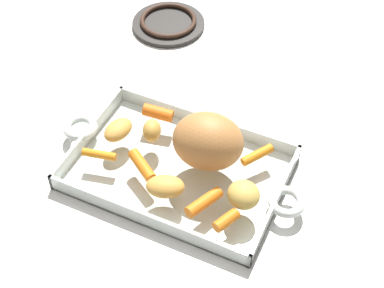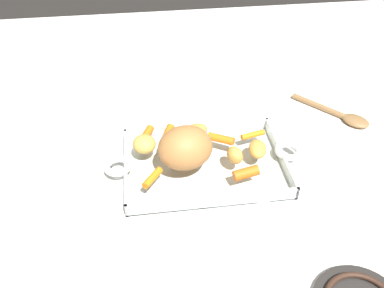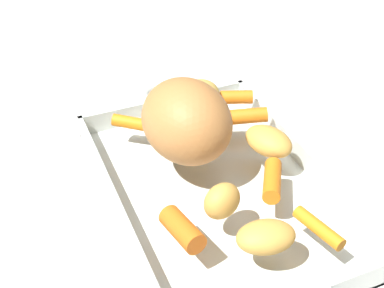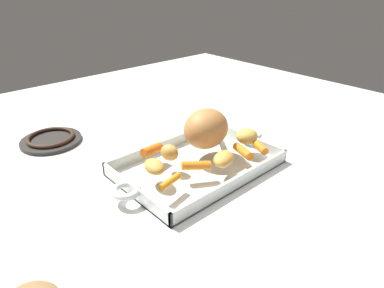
{
  "view_description": "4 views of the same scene",
  "coord_description": "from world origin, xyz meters",
  "px_view_note": "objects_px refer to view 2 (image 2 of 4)",
  "views": [
    {
      "loc": [
        0.3,
        -0.57,
        0.79
      ],
      "look_at": [
        0.02,
        0.01,
        0.07
      ],
      "focal_mm": 54.14,
      "sensor_mm": 36.0,
      "label": 1
    },
    {
      "loc": [
        0.12,
        0.65,
        0.65
      ],
      "look_at": [
        0.03,
        -0.03,
        0.05
      ],
      "focal_mm": 36.89,
      "sensor_mm": 36.0,
      "label": 2
    },
    {
      "loc": [
        -0.41,
        0.21,
        0.42
      ],
      "look_at": [
        0.02,
        0.03,
        0.07
      ],
      "focal_mm": 48.39,
      "sensor_mm": 36.0,
      "label": 3
    },
    {
      "loc": [
        -0.48,
        -0.51,
        0.42
      ],
      "look_at": [
        0.01,
        0.03,
        0.05
      ],
      "focal_mm": 31.4,
      "sensor_mm": 36.0,
      "label": 4
    }
  ],
  "objects_px": {
    "potato_corner": "(235,155)",
    "potato_golden_large": "(195,131)",
    "baby_carrot_center_left": "(147,134)",
    "baby_carrot_northeast": "(246,173)",
    "roasting_dish": "(205,164)",
    "baby_carrot_southeast": "(167,136)",
    "pork_roast": "(185,148)",
    "serving_spoon": "(342,115)",
    "baby_carrot_short": "(153,178)",
    "baby_carrot_long": "(253,135)",
    "potato_halved": "(144,144)",
    "potato_near_roast": "(258,149)",
    "baby_carrot_center_right": "(221,139)"
  },
  "relations": [
    {
      "from": "potato_golden_large",
      "to": "potato_near_roast",
      "type": "distance_m",
      "value": 0.15
    },
    {
      "from": "baby_carrot_southeast",
      "to": "potato_near_roast",
      "type": "relative_size",
      "value": 1.15
    },
    {
      "from": "baby_carrot_northeast",
      "to": "serving_spoon",
      "type": "bearing_deg",
      "value": -145.84
    },
    {
      "from": "baby_carrot_northeast",
      "to": "baby_carrot_long",
      "type": "bearing_deg",
      "value": -110.37
    },
    {
      "from": "baby_carrot_center_left",
      "to": "pork_roast",
      "type": "bearing_deg",
      "value": 126.66
    },
    {
      "from": "baby_carrot_center_left",
      "to": "potato_halved",
      "type": "relative_size",
      "value": 0.83
    },
    {
      "from": "potato_corner",
      "to": "potato_golden_large",
      "type": "bearing_deg",
      "value": -52.48
    },
    {
      "from": "pork_roast",
      "to": "potato_near_roast",
      "type": "xyz_separation_m",
      "value": [
        -0.17,
        -0.01,
        -0.03
      ]
    },
    {
      "from": "baby_carrot_southeast",
      "to": "potato_golden_large",
      "type": "height_order",
      "value": "potato_golden_large"
    },
    {
      "from": "baby_carrot_northeast",
      "to": "potato_corner",
      "type": "height_order",
      "value": "potato_corner"
    },
    {
      "from": "pork_roast",
      "to": "baby_carrot_short",
      "type": "height_order",
      "value": "pork_roast"
    },
    {
      "from": "potato_corner",
      "to": "potato_halved",
      "type": "bearing_deg",
      "value": -17.75
    },
    {
      "from": "serving_spoon",
      "to": "potato_halved",
      "type": "bearing_deg",
      "value": -121.27
    },
    {
      "from": "roasting_dish",
      "to": "pork_roast",
      "type": "relative_size",
      "value": 3.82
    },
    {
      "from": "baby_carrot_long",
      "to": "baby_carrot_short",
      "type": "xyz_separation_m",
      "value": [
        0.25,
        0.11,
        0.0
      ]
    },
    {
      "from": "baby_carrot_center_left",
      "to": "potato_halved",
      "type": "distance_m",
      "value": 0.05
    },
    {
      "from": "baby_carrot_northeast",
      "to": "potato_golden_large",
      "type": "bearing_deg",
      "value": -58.9
    },
    {
      "from": "potato_corner",
      "to": "serving_spoon",
      "type": "bearing_deg",
      "value": -153.45
    },
    {
      "from": "baby_carrot_southeast",
      "to": "baby_carrot_short",
      "type": "distance_m",
      "value": 0.14
    },
    {
      "from": "baby_carrot_short",
      "to": "pork_roast",
      "type": "bearing_deg",
      "value": -151.7
    },
    {
      "from": "baby_carrot_short",
      "to": "potato_corner",
      "type": "distance_m",
      "value": 0.19
    },
    {
      "from": "baby_carrot_short",
      "to": "baby_carrot_northeast",
      "type": "bearing_deg",
      "value": 175.47
    },
    {
      "from": "pork_roast",
      "to": "serving_spoon",
      "type": "xyz_separation_m",
      "value": [
        -0.44,
        -0.16,
        -0.08
      ]
    },
    {
      "from": "pork_roast",
      "to": "baby_carrot_long",
      "type": "bearing_deg",
      "value": -157.15
    },
    {
      "from": "roasting_dish",
      "to": "serving_spoon",
      "type": "height_order",
      "value": "roasting_dish"
    },
    {
      "from": "baby_carrot_long",
      "to": "potato_halved",
      "type": "relative_size",
      "value": 1.1
    },
    {
      "from": "baby_carrot_southeast",
      "to": "baby_carrot_northeast",
      "type": "distance_m",
      "value": 0.22
    },
    {
      "from": "baby_carrot_northeast",
      "to": "potato_halved",
      "type": "xyz_separation_m",
      "value": [
        0.21,
        -0.11,
        0.01
      ]
    },
    {
      "from": "baby_carrot_center_right",
      "to": "potato_near_roast",
      "type": "bearing_deg",
      "value": 145.71
    },
    {
      "from": "potato_near_roast",
      "to": "roasting_dish",
      "type": "bearing_deg",
      "value": -3.51
    },
    {
      "from": "baby_carrot_long",
      "to": "potato_golden_large",
      "type": "height_order",
      "value": "potato_golden_large"
    },
    {
      "from": "roasting_dish",
      "to": "pork_roast",
      "type": "distance_m",
      "value": 0.09
    },
    {
      "from": "baby_carrot_southeast",
      "to": "baby_carrot_long",
      "type": "height_order",
      "value": "baby_carrot_southeast"
    },
    {
      "from": "potato_near_roast",
      "to": "serving_spoon",
      "type": "relative_size",
      "value": 0.32
    },
    {
      "from": "roasting_dish",
      "to": "baby_carrot_northeast",
      "type": "distance_m",
      "value": 0.12
    },
    {
      "from": "roasting_dish",
      "to": "baby_carrot_center_left",
      "type": "relative_size",
      "value": 10.26
    },
    {
      "from": "potato_halved",
      "to": "baby_carrot_center_left",
      "type": "bearing_deg",
      "value": -99.45
    },
    {
      "from": "baby_carrot_center_left",
      "to": "potato_golden_large",
      "type": "distance_m",
      "value": 0.12
    },
    {
      "from": "baby_carrot_center_left",
      "to": "potato_halved",
      "type": "xyz_separation_m",
      "value": [
        0.01,
        0.05,
        0.01
      ]
    },
    {
      "from": "roasting_dish",
      "to": "potato_near_roast",
      "type": "bearing_deg",
      "value": 176.49
    },
    {
      "from": "baby_carrot_long",
      "to": "baby_carrot_short",
      "type": "distance_m",
      "value": 0.27
    },
    {
      "from": "baby_carrot_center_left",
      "to": "potato_golden_large",
      "type": "relative_size",
      "value": 0.71
    },
    {
      "from": "baby_carrot_southeast",
      "to": "baby_carrot_center_left",
      "type": "relative_size",
      "value": 1.53
    },
    {
      "from": "roasting_dish",
      "to": "baby_carrot_southeast",
      "type": "relative_size",
      "value": 6.7
    },
    {
      "from": "baby_carrot_long",
      "to": "baby_carrot_center_left",
      "type": "relative_size",
      "value": 1.33
    },
    {
      "from": "baby_carrot_northeast",
      "to": "baby_carrot_short",
      "type": "distance_m",
      "value": 0.2
    },
    {
      "from": "baby_carrot_center_left",
      "to": "potato_corner",
      "type": "distance_m",
      "value": 0.22
    },
    {
      "from": "baby_carrot_long",
      "to": "potato_halved",
      "type": "height_order",
      "value": "potato_halved"
    },
    {
      "from": "baby_carrot_southeast",
      "to": "baby_carrot_short",
      "type": "xyz_separation_m",
      "value": [
        0.04,
        0.13,
        -0.0
      ]
    },
    {
      "from": "pork_roast",
      "to": "potato_golden_large",
      "type": "distance_m",
      "value": 0.1
    }
  ]
}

